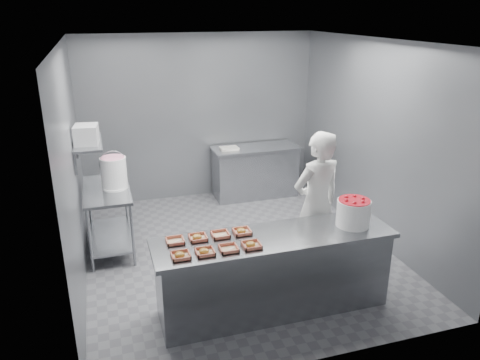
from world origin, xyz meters
The scene contains 24 objects.
floor centered at (0.00, 0.00, 0.00)m, with size 4.50×4.50×0.00m, color #4C4C51.
ceiling centered at (0.00, 0.00, 2.80)m, with size 4.50×4.50×0.00m, color white.
wall_back centered at (0.00, 2.25, 1.40)m, with size 4.00×0.04×2.80m, color slate.
wall_left centered at (-2.00, 0.00, 1.40)m, with size 0.04×4.50×2.80m, color slate.
wall_right centered at (2.00, 0.00, 1.40)m, with size 0.04×4.50×2.80m, color slate.
service_counter centered at (0.00, -1.35, 0.45)m, with size 2.60×0.70×0.90m.
prep_table centered at (-1.65, 0.60, 0.59)m, with size 0.60×1.20×0.90m.
back_counter centered at (0.90, 1.90, 0.45)m, with size 1.50×0.60×0.90m.
wall_shelf centered at (-1.82, 0.60, 1.55)m, with size 0.35×0.90×0.03m, color slate.
tray_0 centered at (-1.03, -1.51, 0.92)m, with size 0.19×0.18×0.06m.
tray_1 centered at (-0.79, -1.51, 0.92)m, with size 0.19×0.18×0.06m.
tray_2 centered at (-0.55, -1.51, 0.92)m, with size 0.19×0.18×0.04m.
tray_3 centered at (-0.31, -1.51, 0.92)m, with size 0.19×0.18×0.06m.
tray_4 centered at (-1.03, -1.19, 0.92)m, with size 0.19×0.18×0.04m.
tray_5 centered at (-0.79, -1.19, 0.92)m, with size 0.19×0.18×0.06m.
tray_6 centered at (-0.55, -1.19, 0.92)m, with size 0.19×0.18×0.04m.
tray_7 centered at (-0.31, -1.19, 0.92)m, with size 0.19×0.18×0.06m.
worker centered at (0.77, -0.75, 0.92)m, with size 0.67×0.44×1.83m, color silver.
strawberry_tub centered at (0.91, -1.36, 1.06)m, with size 0.37×0.37×0.30m.
glaze_bucket centered at (-1.53, 0.60, 1.12)m, with size 0.35×0.34×0.52m.
bucket_lid centered at (-1.54, 0.57, 0.91)m, with size 0.32×0.32×0.02m, color white.
rag centered at (-1.51, 0.82, 0.91)m, with size 0.13×0.11×0.02m, color #CCB28C.
appliance centered at (-1.82, 0.49, 1.68)m, with size 0.28×0.32×0.24m, color gray.
paper_stack centered at (0.43, 1.90, 0.92)m, with size 0.30×0.22×0.04m, color silver.
Camera 1 is at (-1.66, -5.47, 3.15)m, focal length 35.00 mm.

